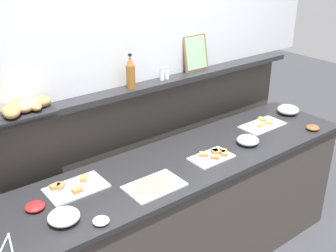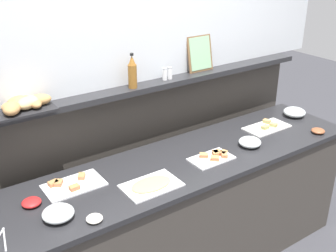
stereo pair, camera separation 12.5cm
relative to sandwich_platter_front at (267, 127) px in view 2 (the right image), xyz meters
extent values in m
plane|color=#38383D|center=(-0.86, 0.55, -0.92)|extent=(12.00, 12.00, 0.00)
cube|color=#3D3833|center=(-0.86, -0.05, -0.48)|extent=(2.66, 0.62, 0.88)
cube|color=#232326|center=(-0.86, -0.05, -0.03)|extent=(2.70, 0.66, 0.03)
cube|color=#3D3833|center=(-0.86, 0.46, -0.28)|extent=(2.87, 0.08, 1.28)
cube|color=#232326|center=(-0.86, 0.41, 0.38)|extent=(2.87, 0.22, 0.04)
cube|color=white|center=(0.00, 0.00, 0.00)|extent=(0.36, 0.19, 0.01)
cube|color=tan|center=(0.05, 0.05, 0.01)|extent=(0.06, 0.07, 0.01)
cube|color=#66994C|center=(0.05, 0.05, 0.01)|extent=(0.06, 0.07, 0.01)
cube|color=tan|center=(0.05, 0.05, 0.02)|extent=(0.06, 0.07, 0.01)
cube|color=tan|center=(0.04, -0.02, 0.01)|extent=(0.06, 0.07, 0.01)
cube|color=#66994C|center=(0.04, -0.02, 0.01)|extent=(0.06, 0.07, 0.01)
cube|color=tan|center=(0.04, -0.02, 0.02)|extent=(0.06, 0.07, 0.01)
cube|color=tan|center=(-0.04, -0.02, 0.01)|extent=(0.06, 0.04, 0.01)
cube|color=#66994C|center=(-0.04, -0.02, 0.01)|extent=(0.06, 0.04, 0.01)
cube|color=tan|center=(-0.04, -0.02, 0.02)|extent=(0.06, 0.04, 0.01)
cube|color=white|center=(-0.68, -0.14, 0.00)|extent=(0.29, 0.17, 0.01)
cube|color=#B7844C|center=(-0.63, -0.12, 0.01)|extent=(0.06, 0.07, 0.01)
cube|color=#B24738|center=(-0.63, -0.12, 0.01)|extent=(0.06, 0.07, 0.01)
cube|color=#B7844C|center=(-0.63, -0.12, 0.02)|extent=(0.06, 0.07, 0.01)
cube|color=#B7844C|center=(-0.58, -0.15, 0.01)|extent=(0.07, 0.06, 0.01)
cube|color=#B24738|center=(-0.58, -0.15, 0.01)|extent=(0.07, 0.06, 0.01)
cube|color=#B7844C|center=(-0.58, -0.15, 0.02)|extent=(0.07, 0.06, 0.01)
cube|color=#B7844C|center=(-0.71, -0.10, 0.01)|extent=(0.07, 0.07, 0.01)
cube|color=#B24738|center=(-0.71, -0.10, 0.01)|extent=(0.07, 0.07, 0.01)
cube|color=#B7844C|center=(-0.71, -0.10, 0.02)|extent=(0.07, 0.07, 0.01)
cube|color=#B7844C|center=(-0.68, -0.17, 0.01)|extent=(0.07, 0.07, 0.01)
cube|color=#B24738|center=(-0.68, -0.17, 0.01)|extent=(0.07, 0.07, 0.01)
cube|color=#B7844C|center=(-0.68, -0.17, 0.02)|extent=(0.07, 0.07, 0.01)
cube|color=#B7844C|center=(-0.61, -0.12, 0.01)|extent=(0.06, 0.05, 0.01)
cube|color=#B24738|center=(-0.61, -0.12, 0.01)|extent=(0.06, 0.05, 0.01)
cube|color=#B7844C|center=(-0.61, -0.12, 0.02)|extent=(0.06, 0.05, 0.01)
cube|color=#B7844C|center=(-0.59, -0.17, 0.01)|extent=(0.07, 0.07, 0.01)
cube|color=#B24738|center=(-0.59, -0.17, 0.01)|extent=(0.07, 0.07, 0.01)
cube|color=#B7844C|center=(-0.59, -0.17, 0.02)|extent=(0.07, 0.07, 0.01)
cube|color=white|center=(-1.55, 0.08, 0.00)|extent=(0.34, 0.21, 0.01)
cube|color=#AD7A47|center=(-1.48, 0.11, 0.01)|extent=(0.06, 0.07, 0.01)
cube|color=#D1664C|center=(-1.48, 0.11, 0.01)|extent=(0.06, 0.07, 0.01)
cube|color=#AD7A47|center=(-1.48, 0.11, 0.02)|extent=(0.06, 0.07, 0.01)
cube|color=#AD7A47|center=(-1.57, 0.02, 0.01)|extent=(0.06, 0.04, 0.01)
cube|color=#D1664C|center=(-1.57, 0.02, 0.01)|extent=(0.06, 0.04, 0.01)
cube|color=#AD7A47|center=(-1.57, 0.02, 0.02)|extent=(0.06, 0.04, 0.01)
cube|color=#AD7A47|center=(-1.62, 0.12, 0.01)|extent=(0.06, 0.07, 0.01)
cube|color=#D1664C|center=(-1.62, 0.12, 0.01)|extent=(0.06, 0.07, 0.01)
cube|color=#AD7A47|center=(-1.62, 0.12, 0.02)|extent=(0.06, 0.07, 0.01)
cube|color=#AD7A47|center=(-1.65, 0.14, 0.01)|extent=(0.06, 0.05, 0.01)
cube|color=#D1664C|center=(-1.65, 0.14, 0.01)|extent=(0.06, 0.05, 0.01)
cube|color=#AD7A47|center=(-1.65, 0.14, 0.02)|extent=(0.06, 0.05, 0.01)
cube|color=white|center=(-1.18, -0.19, 0.00)|extent=(0.34, 0.22, 0.01)
ellipsoid|color=#E5C666|center=(-1.18, -0.19, 0.01)|extent=(0.25, 0.15, 0.01)
ellipsoid|color=silver|center=(-0.33, -0.14, 0.02)|extent=(0.16, 0.16, 0.06)
ellipsoid|color=white|center=(-0.33, -0.14, 0.01)|extent=(0.12, 0.12, 0.04)
ellipsoid|color=silver|center=(0.35, 0.04, 0.03)|extent=(0.18, 0.18, 0.07)
ellipsoid|color=white|center=(0.35, 0.04, 0.01)|extent=(0.14, 0.14, 0.04)
ellipsoid|color=silver|center=(-1.74, -0.17, 0.02)|extent=(0.17, 0.17, 0.07)
ellipsoid|color=#E5CC66|center=(-1.74, -0.17, 0.01)|extent=(0.13, 0.13, 0.04)
ellipsoid|color=brown|center=(0.24, -0.28, 0.01)|extent=(0.10, 0.10, 0.04)
ellipsoid|color=silver|center=(-1.59, -0.30, 0.01)|extent=(0.09, 0.09, 0.03)
ellipsoid|color=red|center=(-1.81, 0.02, 0.01)|extent=(0.11, 0.11, 0.04)
cylinder|color=#B7BABF|center=(-2.01, -0.19, 0.00)|extent=(0.04, 0.18, 0.01)
sphere|color=#B7BABF|center=(-2.00, -0.10, 0.00)|extent=(0.01, 0.01, 0.01)
cylinder|color=#8E5B23|center=(-0.96, 0.37, 0.48)|extent=(0.06, 0.06, 0.16)
cone|color=#8E5B23|center=(-0.96, 0.37, 0.59)|extent=(0.05, 0.05, 0.06)
cylinder|color=black|center=(-0.96, 0.37, 0.63)|extent=(0.02, 0.02, 0.02)
cylinder|color=white|center=(-0.69, 0.38, 0.44)|extent=(0.03, 0.03, 0.08)
cylinder|color=#B7BABF|center=(-0.69, 0.38, 0.48)|extent=(0.03, 0.03, 0.01)
cylinder|color=white|center=(-0.65, 0.38, 0.44)|extent=(0.03, 0.03, 0.08)
cylinder|color=#B7BABF|center=(-0.65, 0.38, 0.48)|extent=(0.03, 0.03, 0.01)
cube|color=black|center=(-1.72, 0.38, 0.41)|extent=(0.40, 0.26, 0.02)
ellipsoid|color=#AD7A47|center=(-1.63, 0.36, 0.44)|extent=(0.08, 0.16, 0.06)
ellipsoid|color=#AD7A47|center=(-1.70, 0.45, 0.45)|extent=(0.16, 0.14, 0.06)
ellipsoid|color=#B7844C|center=(-1.76, 0.35, 0.45)|extent=(0.14, 0.13, 0.06)
ellipsoid|color=#B7844C|center=(-1.59, 0.37, 0.45)|extent=(0.16, 0.12, 0.07)
ellipsoid|color=#AD7A47|center=(-1.77, 0.32, 0.45)|extent=(0.15, 0.17, 0.07)
ellipsoid|color=#B7844C|center=(-1.68, 0.40, 0.45)|extent=(0.15, 0.11, 0.06)
ellipsoid|color=tan|center=(-1.67, 0.36, 0.45)|extent=(0.17, 0.16, 0.07)
ellipsoid|color=tan|center=(-1.64, 0.37, 0.45)|extent=(0.11, 0.13, 0.07)
cube|color=brown|center=(-0.35, 0.42, 0.54)|extent=(0.22, 0.07, 0.27)
cube|color=#8CB78C|center=(-0.35, 0.42, 0.54)|extent=(0.19, 0.05, 0.24)
camera|label=1|loc=(-2.36, -1.85, 1.31)|focal=43.84mm
camera|label=2|loc=(-2.26, -1.92, 1.31)|focal=43.84mm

